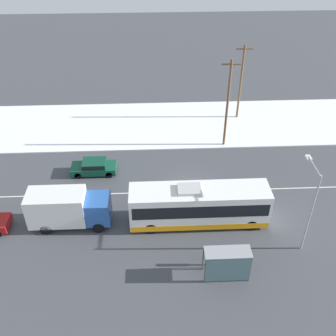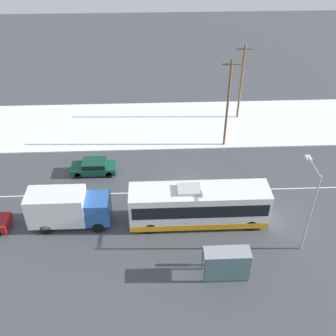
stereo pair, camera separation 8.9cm
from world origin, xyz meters
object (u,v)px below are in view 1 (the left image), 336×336
(sedan_car, at_px, (94,166))
(pedestrian_at_stop, at_px, (214,254))
(city_bus, at_px, (199,205))
(bus_shelter, at_px, (228,262))
(box_truck, at_px, (67,208))
(utility_pole_roadside, at_px, (228,103))
(utility_pole_snowlot, at_px, (241,81))
(streetlamp, at_px, (310,199))

(sedan_car, relative_size, pedestrian_at_stop, 2.28)
(city_bus, bearing_deg, bus_shelter, -77.20)
(city_bus, distance_m, bus_shelter, 5.90)
(box_truck, xyz_separation_m, utility_pole_roadside, (14.24, 11.10, 3.13))
(box_truck, distance_m, utility_pole_snowlot, 23.99)
(city_bus, distance_m, box_truck, 10.32)
(city_bus, bearing_deg, sedan_car, 142.25)
(utility_pole_snowlot, bearing_deg, streetlamp, -87.15)
(streetlamp, distance_m, utility_pole_roadside, 14.43)
(sedan_car, xyz_separation_m, pedestrian_at_stop, (9.66, -11.56, 0.38))
(box_truck, bearing_deg, utility_pole_snowlot, 45.36)
(utility_pole_roadside, bearing_deg, pedestrian_at_stop, -101.85)
(pedestrian_at_stop, xyz_separation_m, utility_pole_roadside, (3.32, 15.84, 3.72))
(city_bus, height_order, streetlamp, streetlamp)
(sedan_car, relative_size, streetlamp, 0.61)
(utility_pole_roadside, xyz_separation_m, utility_pole_snowlot, (2.50, 5.86, -0.33))
(utility_pole_roadside, distance_m, utility_pole_snowlot, 6.38)
(city_bus, distance_m, utility_pole_roadside, 12.37)
(sedan_car, bearing_deg, bus_shelter, 129.09)
(city_bus, relative_size, sedan_car, 2.61)
(utility_pole_snowlot, bearing_deg, sedan_car, -146.81)
(box_truck, bearing_deg, bus_shelter, -27.12)
(pedestrian_at_stop, height_order, bus_shelter, bus_shelter)
(utility_pole_roadside, bearing_deg, city_bus, -109.11)
(bus_shelter, bearing_deg, box_truck, 152.88)
(city_bus, height_order, box_truck, city_bus)
(pedestrian_at_stop, distance_m, utility_pole_snowlot, 22.72)
(streetlamp, bearing_deg, utility_pole_snowlot, 92.85)
(streetlamp, bearing_deg, sedan_car, 149.49)
(city_bus, bearing_deg, box_truck, 178.85)
(sedan_car, height_order, utility_pole_roadside, utility_pole_roadside)
(box_truck, xyz_separation_m, utility_pole_snowlot, (16.74, 16.95, 2.80))
(city_bus, bearing_deg, utility_pole_snowlot, 69.49)
(bus_shelter, bearing_deg, utility_pole_snowlot, 77.42)
(bus_shelter, relative_size, utility_pole_snowlot, 0.36)
(city_bus, bearing_deg, streetlamp, -19.95)
(sedan_car, relative_size, utility_pole_snowlot, 0.48)
(pedestrian_at_stop, relative_size, streetlamp, 0.27)
(city_bus, relative_size, streetlamp, 1.59)
(bus_shelter, height_order, utility_pole_roadside, utility_pole_roadside)
(sedan_car, distance_m, utility_pole_snowlot, 18.89)
(streetlamp, bearing_deg, pedestrian_at_stop, -164.81)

